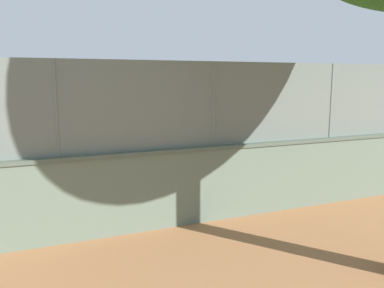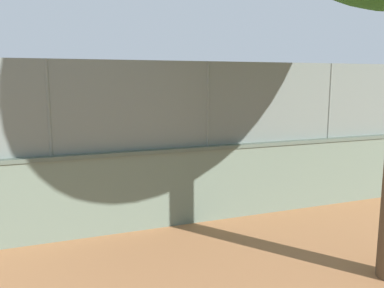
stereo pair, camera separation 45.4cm
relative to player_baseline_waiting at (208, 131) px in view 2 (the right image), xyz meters
The scene contains 5 objects.
ground_plane 3.85m from the player_baseline_waiting, 49.52° to the right, with size 260.00×260.00×0.00m, color #A36B42.
perimeter_wall 7.26m from the player_baseline_waiting, 79.34° to the left, with size 29.68×0.86×1.67m.
fence_panel_on_wall 7.43m from the player_baseline_waiting, 79.34° to the left, with size 29.15×0.52×1.81m.
player_baseline_waiting is the anchor object (origin of this frame).
player_at_service_line 3.40m from the player_baseline_waiting, 105.24° to the left, with size 0.97×0.70×1.48m.
Camera 2 is at (3.81, 17.92, 3.11)m, focal length 37.18 mm.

